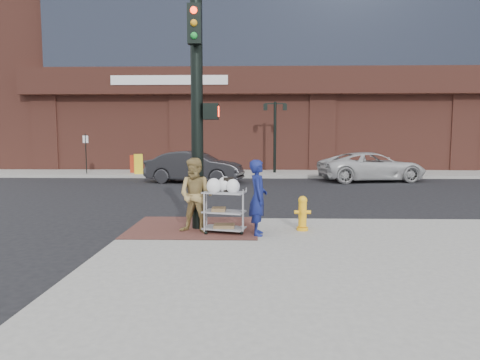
{
  "coord_description": "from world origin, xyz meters",
  "views": [
    {
      "loc": [
        0.67,
        -8.45,
        2.15
      ],
      "look_at": [
        0.43,
        0.54,
        1.25
      ],
      "focal_mm": 32.0,
      "sensor_mm": 36.0,
      "label": 1
    }
  ],
  "objects_px": {
    "minivan_white": "(372,167)",
    "utility_cart": "(224,208)",
    "sedan_dark": "(195,167)",
    "pedestrian_tan": "(196,195)",
    "fire_hydrant": "(303,213)",
    "woman_blue": "(258,198)",
    "traffic_signal_pole": "(198,105)",
    "lamp_post": "(275,129)"
  },
  "relations": [
    {
      "from": "minivan_white",
      "to": "utility_cart",
      "type": "relative_size",
      "value": 4.37
    },
    {
      "from": "sedan_dark",
      "to": "pedestrian_tan",
      "type": "bearing_deg",
      "value": -161.59
    },
    {
      "from": "utility_cart",
      "to": "fire_hydrant",
      "type": "relative_size",
      "value": 1.57
    },
    {
      "from": "woman_blue",
      "to": "sedan_dark",
      "type": "distance_m",
      "value": 11.88
    },
    {
      "from": "sedan_dark",
      "to": "minivan_white",
      "type": "bearing_deg",
      "value": -73.02
    },
    {
      "from": "traffic_signal_pole",
      "to": "sedan_dark",
      "type": "relative_size",
      "value": 1.1
    },
    {
      "from": "pedestrian_tan",
      "to": "minivan_white",
      "type": "height_order",
      "value": "pedestrian_tan"
    },
    {
      "from": "lamp_post",
      "to": "sedan_dark",
      "type": "distance_m",
      "value": 6.15
    },
    {
      "from": "woman_blue",
      "to": "minivan_white",
      "type": "bearing_deg",
      "value": -26.14
    },
    {
      "from": "traffic_signal_pole",
      "to": "fire_hydrant",
      "type": "relative_size",
      "value": 6.68
    },
    {
      "from": "sedan_dark",
      "to": "fire_hydrant",
      "type": "bearing_deg",
      "value": -150.4
    },
    {
      "from": "minivan_white",
      "to": "traffic_signal_pole",
      "type": "bearing_deg",
      "value": 139.58
    },
    {
      "from": "woman_blue",
      "to": "utility_cart",
      "type": "distance_m",
      "value": 0.76
    },
    {
      "from": "minivan_white",
      "to": "fire_hydrant",
      "type": "bearing_deg",
      "value": 148.42
    },
    {
      "from": "minivan_white",
      "to": "lamp_post",
      "type": "bearing_deg",
      "value": 44.57
    },
    {
      "from": "lamp_post",
      "to": "fire_hydrant",
      "type": "distance_m",
      "value": 15.48
    },
    {
      "from": "minivan_white",
      "to": "utility_cart",
      "type": "bearing_deg",
      "value": 142.5
    },
    {
      "from": "pedestrian_tan",
      "to": "minivan_white",
      "type": "distance_m",
      "value": 14.2
    },
    {
      "from": "pedestrian_tan",
      "to": "traffic_signal_pole",
      "type": "bearing_deg",
      "value": 100.38
    },
    {
      "from": "sedan_dark",
      "to": "utility_cart",
      "type": "distance_m",
      "value": 11.58
    },
    {
      "from": "sedan_dark",
      "to": "woman_blue",
      "type": "bearing_deg",
      "value": -155.52
    },
    {
      "from": "traffic_signal_pole",
      "to": "fire_hydrant",
      "type": "bearing_deg",
      "value": -2.83
    },
    {
      "from": "woman_blue",
      "to": "minivan_white",
      "type": "height_order",
      "value": "woman_blue"
    },
    {
      "from": "lamp_post",
      "to": "traffic_signal_pole",
      "type": "height_order",
      "value": "traffic_signal_pole"
    },
    {
      "from": "pedestrian_tan",
      "to": "lamp_post",
      "type": "bearing_deg",
      "value": 92.34
    },
    {
      "from": "traffic_signal_pole",
      "to": "minivan_white",
      "type": "height_order",
      "value": "traffic_signal_pole"
    },
    {
      "from": "woman_blue",
      "to": "sedan_dark",
      "type": "height_order",
      "value": "woman_blue"
    },
    {
      "from": "woman_blue",
      "to": "utility_cart",
      "type": "xyz_separation_m",
      "value": [
        -0.71,
        0.15,
        -0.24
      ]
    },
    {
      "from": "lamp_post",
      "to": "woman_blue",
      "type": "bearing_deg",
      "value": -94.31
    },
    {
      "from": "utility_cart",
      "to": "fire_hydrant",
      "type": "xyz_separation_m",
      "value": [
        1.67,
        0.3,
        -0.15
      ]
    },
    {
      "from": "fire_hydrant",
      "to": "utility_cart",
      "type": "bearing_deg",
      "value": -169.73
    },
    {
      "from": "sedan_dark",
      "to": "minivan_white",
      "type": "height_order",
      "value": "sedan_dark"
    },
    {
      "from": "woman_blue",
      "to": "fire_hydrant",
      "type": "xyz_separation_m",
      "value": [
        0.97,
        0.45,
        -0.39
      ]
    },
    {
      "from": "minivan_white",
      "to": "fire_hydrant",
      "type": "height_order",
      "value": "minivan_white"
    },
    {
      "from": "pedestrian_tan",
      "to": "minivan_white",
      "type": "relative_size",
      "value": 0.31
    },
    {
      "from": "sedan_dark",
      "to": "minivan_white",
      "type": "xyz_separation_m",
      "value": [
        8.63,
        0.96,
        -0.04
      ]
    },
    {
      "from": "traffic_signal_pole",
      "to": "minivan_white",
      "type": "xyz_separation_m",
      "value": [
        7.07,
        11.93,
        -2.12
      ]
    },
    {
      "from": "traffic_signal_pole",
      "to": "woman_blue",
      "type": "height_order",
      "value": "traffic_signal_pole"
    },
    {
      "from": "sedan_dark",
      "to": "fire_hydrant",
      "type": "distance_m",
      "value": 11.72
    },
    {
      "from": "pedestrian_tan",
      "to": "minivan_white",
      "type": "bearing_deg",
      "value": 71.46
    },
    {
      "from": "lamp_post",
      "to": "woman_blue",
      "type": "xyz_separation_m",
      "value": [
        -1.19,
        -15.79,
        -1.69
      ]
    },
    {
      "from": "traffic_signal_pole",
      "to": "utility_cart",
      "type": "bearing_deg",
      "value": -35.49
    }
  ]
}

